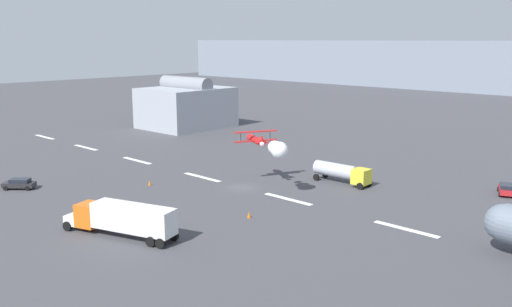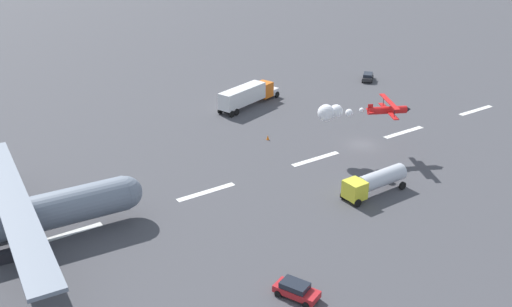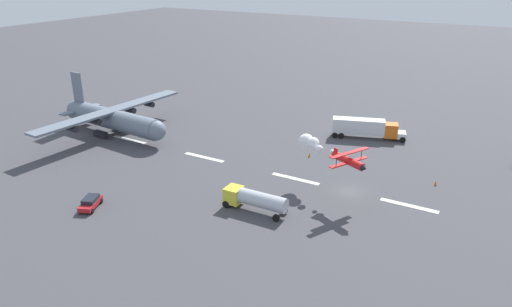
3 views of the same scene
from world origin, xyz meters
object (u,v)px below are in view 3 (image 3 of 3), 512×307
(cargo_transport_plane, at_px, (116,119))
(airport_staff_sedan, at_px, (90,202))
(stunt_biplane_red, at_px, (320,147))
(traffic_cone_near, at_px, (436,183))
(semi_truck_orange, at_px, (366,127))
(traffic_cone_far, at_px, (309,155))
(fuel_tanker_truck, at_px, (254,199))

(cargo_transport_plane, distance_m, airport_staff_sedan, 29.24)
(stunt_biplane_red, relative_size, traffic_cone_near, 16.40)
(semi_truck_orange, height_order, traffic_cone_far, semi_truck_orange)
(stunt_biplane_red, height_order, fuel_tanker_truck, stunt_biplane_red)
(stunt_biplane_red, distance_m, airport_staff_sedan, 33.16)
(stunt_biplane_red, relative_size, airport_staff_sedan, 2.68)
(fuel_tanker_truck, height_order, airport_staff_sedan, fuel_tanker_truck)
(stunt_biplane_red, distance_m, semi_truck_orange, 24.96)
(cargo_transport_plane, xyz_separation_m, airport_staff_sedan, (-17.90, 22.97, -2.56))
(airport_staff_sedan, relative_size, traffic_cone_near, 6.12)
(fuel_tanker_truck, height_order, traffic_cone_near, fuel_tanker_truck)
(cargo_transport_plane, relative_size, airport_staff_sedan, 7.40)
(semi_truck_orange, xyz_separation_m, airport_staff_sedan, (24.39, 45.78, -1.30))
(stunt_biplane_red, height_order, airport_staff_sedan, stunt_biplane_red)
(stunt_biplane_red, height_order, semi_truck_orange, stunt_biplane_red)
(airport_staff_sedan, bearing_deg, fuel_tanker_truck, -152.30)
(traffic_cone_near, bearing_deg, fuel_tanker_truck, 45.57)
(semi_truck_orange, xyz_separation_m, traffic_cone_near, (-15.66, 14.84, -1.74))
(cargo_transport_plane, bearing_deg, stunt_biplane_red, 177.65)
(semi_truck_orange, bearing_deg, traffic_cone_far, 68.53)
(fuel_tanker_truck, distance_m, traffic_cone_far, 21.30)
(cargo_transport_plane, distance_m, stunt_biplane_red, 42.89)
(semi_truck_orange, bearing_deg, traffic_cone_near, 136.56)
(cargo_transport_plane, xyz_separation_m, traffic_cone_far, (-36.78, -8.77, -2.99))
(stunt_biplane_red, height_order, traffic_cone_far, stunt_biplane_red)
(stunt_biplane_red, distance_m, traffic_cone_near, 19.10)
(traffic_cone_far, bearing_deg, semi_truck_orange, -111.47)
(cargo_transport_plane, height_order, traffic_cone_far, cargo_transport_plane)
(semi_truck_orange, height_order, traffic_cone_near, semi_truck_orange)
(traffic_cone_near, distance_m, traffic_cone_far, 21.20)
(stunt_biplane_red, distance_m, fuel_tanker_truck, 12.67)
(airport_staff_sedan, height_order, traffic_cone_far, airport_staff_sedan)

